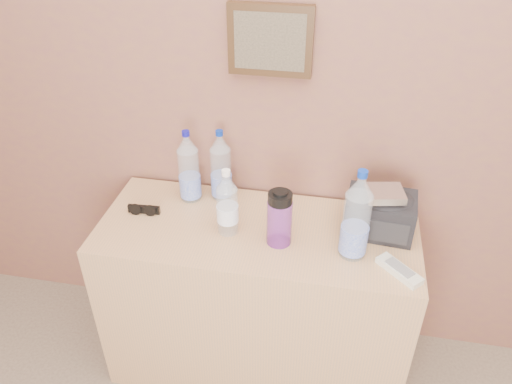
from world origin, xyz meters
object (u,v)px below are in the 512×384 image
nalgene_bottle (280,218)px  pet_large_c (221,168)px  ac_remote (399,270)px  pet_small (227,205)px  sunglasses (144,209)px  pet_large_d (356,219)px  toiletry_bag (380,212)px  foil_packet (384,194)px  dresser (257,299)px  pet_large_b (189,170)px

nalgene_bottle → pet_large_c: bearing=138.2°
ac_remote → pet_small: bearing=-146.3°
sunglasses → ac_remote: sunglasses is taller
pet_large_d → toiletry_bag: (0.09, 0.15, -0.07)m
pet_large_d → pet_small: (-0.46, 0.04, -0.03)m
nalgene_bottle → ac_remote: nalgene_bottle is taller
pet_large_c → ac_remote: (0.70, -0.33, -0.12)m
pet_large_c → foil_packet: (0.63, -0.13, 0.05)m
dresser → foil_packet: foil_packet is taller
pet_large_d → nalgene_bottle: bearing=176.7°
pet_large_c → nalgene_bottle: 0.37m
dresser → pet_large_b: 0.62m
pet_large_b → nalgene_bottle: pet_large_b is taller
pet_large_c → toiletry_bag: (0.63, -0.11, -0.05)m
dresser → pet_large_b: bearing=153.4°
dresser → nalgene_bottle: (0.09, -0.06, 0.49)m
pet_large_d → ac_remote: size_ratio=2.04×
pet_large_c → toiletry_bag: 0.64m
sunglasses → ac_remote: 0.99m
pet_small → ac_remote: pet_small is taller
pet_large_c → pet_small: pet_large_c is taller
pet_large_d → foil_packet: (0.09, 0.13, 0.03)m
dresser → pet_large_d: bearing=-11.6°
pet_large_c → ac_remote: 0.79m
pet_large_b → dresser: bearing=-26.6°
dresser → toiletry_bag: toiletry_bag is taller
pet_large_b → pet_large_d: pet_large_d is taller
pet_large_c → dresser: bearing=-45.9°
sunglasses → toiletry_bag: size_ratio=0.51×
ac_remote → dresser: bearing=-151.6°
dresser → nalgene_bottle: nalgene_bottle is taller
sunglasses → dresser: bearing=-5.7°
pet_small → ac_remote: size_ratio=1.59×
dresser → ac_remote: (0.52, -0.15, 0.39)m
pet_large_c → foil_packet: bearing=-11.9°
pet_large_b → pet_small: pet_large_b is taller
ac_remote → pet_large_b: bearing=-155.8°
pet_large_d → sunglasses: size_ratio=2.71×
nalgene_bottle → ac_remote: (0.43, -0.09, -0.10)m
dresser → nalgene_bottle: 0.50m
pet_large_b → pet_large_c: size_ratio=1.02×
pet_large_b → foil_packet: pet_large_b is taller
pet_large_b → pet_large_d: size_ratio=0.89×
pet_large_c → ac_remote: size_ratio=1.79×
pet_small → foil_packet: 0.56m
pet_large_b → pet_large_c: 0.13m
pet_large_b → sunglasses: 0.24m
pet_small → nalgene_bottle: bearing=-7.6°
pet_large_c → nalgene_bottle: pet_large_c is taller
pet_large_c → pet_small: 0.23m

